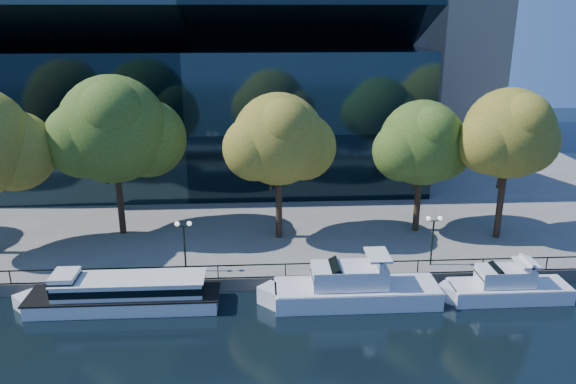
{
  "coord_description": "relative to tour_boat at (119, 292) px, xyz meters",
  "views": [
    {
      "loc": [
        3.0,
        -34.53,
        19.98
      ],
      "look_at": [
        5.47,
        8.0,
        6.02
      ],
      "focal_mm": 35.0,
      "sensor_mm": 36.0,
      "label": 1
    }
  ],
  "objects": [
    {
      "name": "lamp_1",
      "position": [
        4.23,
        3.46,
        2.82
      ],
      "size": [
        1.26,
        0.36,
        4.03
      ],
      "color": "black",
      "rests_on": "promenade"
    },
    {
      "name": "convention_building",
      "position": [
        2.74,
        30.75,
        7.34
      ],
      "size": [
        50.0,
        24.57,
        21.43
      ],
      "color": "black",
      "rests_on": "ground"
    },
    {
      "name": "ground",
      "position": [
        6.74,
        -1.04,
        -1.16
      ],
      "size": [
        160.0,
        160.0,
        0.0
      ],
      "primitive_type": "plane",
      "color": "black",
      "rests_on": "ground"
    },
    {
      "name": "tree_4",
      "position": [
        24.04,
        10.53,
        7.72
      ],
      "size": [
        9.13,
        7.48,
        11.7
      ],
      "color": "black",
      "rests_on": "promenade"
    },
    {
      "name": "lamp_2",
      "position": [
        23.11,
        3.46,
        2.82
      ],
      "size": [
        1.26,
        0.36,
        4.03
      ],
      "color": "black",
      "rests_on": "promenade"
    },
    {
      "name": "railing",
      "position": [
        6.74,
        2.21,
        0.77
      ],
      "size": [
        88.2,
        0.08,
        0.99
      ],
      "color": "black",
      "rests_on": "promenade"
    },
    {
      "name": "tree_2",
      "position": [
        -2.03,
        11.43,
        9.0
      ],
      "size": [
        11.33,
        9.29,
        13.89
      ],
      "color": "black",
      "rests_on": "promenade"
    },
    {
      "name": "tree_5",
      "position": [
        30.68,
        8.59,
        8.87
      ],
      "size": [
        9.37,
        7.68,
        12.95
      ],
      "color": "black",
      "rests_on": "promenade"
    },
    {
      "name": "tour_boat",
      "position": [
        0.0,
        0.0,
        0.0
      ],
      "size": [
        14.43,
        3.22,
        2.74
      ],
      "color": "silver",
      "rests_on": "ground"
    },
    {
      "name": "cruiser_near",
      "position": [
        16.15,
        -0.29,
        -0.0
      ],
      "size": [
        12.9,
        3.32,
        3.74
      ],
      "color": "silver",
      "rests_on": "ground"
    },
    {
      "name": "cruiser_far",
      "position": [
        27.34,
        -0.37,
        -0.18
      ],
      "size": [
        9.54,
        2.64,
        3.12
      ],
      "color": "silver",
      "rests_on": "ground"
    },
    {
      "name": "promenade",
      "position": [
        6.74,
        35.34,
        -0.66
      ],
      "size": [
        90.0,
        67.08,
        1.0
      ],
      "color": "slate",
      "rests_on": "ground"
    },
    {
      "name": "tree_3",
      "position": [
        11.73,
        9.73,
        8.38
      ],
      "size": [
        9.6,
        7.87,
        12.55
      ],
      "color": "black",
      "rests_on": "promenade"
    }
  ]
}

